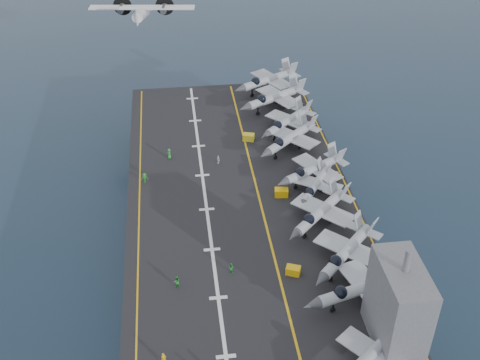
{
  "coord_description": "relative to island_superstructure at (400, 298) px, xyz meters",
  "views": [
    {
      "loc": [
        -10.3,
        -78.25,
        70.46
      ],
      "look_at": [
        0.0,
        4.0,
        13.0
      ],
      "focal_mm": 45.0,
      "sensor_mm": 36.0,
      "label": 1
    }
  ],
  "objects": [
    {
      "name": "landing_centerline",
      "position": [
        -21.0,
        30.0,
        -7.48
      ],
      "size": [
        0.5,
        90.0,
        0.02
      ],
      "primitive_type": "cube",
      "color": "silver",
      "rests_on": "flight_deck"
    },
    {
      "name": "tow_cart_b",
      "position": [
        -8.18,
        32.23,
        -6.83
      ],
      "size": [
        2.43,
        1.76,
        1.34
      ],
      "primitive_type": null,
      "color": "#DEA606",
      "rests_on": "flight_deck"
    },
    {
      "name": "tow_cart_c",
      "position": [
        -11.17,
        51.05,
        -6.85
      ],
      "size": [
        2.5,
        1.99,
        1.31
      ],
      "primitive_type": null,
      "color": "yellow",
      "rests_on": "flight_deck"
    },
    {
      "name": "fighter_jet_6",
      "position": [
        -3.99,
        46.61,
        -4.82
      ],
      "size": [
        18.36,
        18.0,
        5.36
      ],
      "primitive_type": null,
      "color": "gray",
      "rests_on": "flight_deck"
    },
    {
      "name": "crew_5",
      "position": [
        -26.61,
        46.4,
        -6.51
      ],
      "size": [
        0.89,
        1.25,
        1.97
      ],
      "primitive_type": "imported",
      "color": "#268C33",
      "rests_on": "flight_deck"
    },
    {
      "name": "crew_7",
      "position": [
        -18.68,
        14.89,
        -6.69
      ],
      "size": [
        1.17,
        1.11,
        1.62
      ],
      "primitive_type": "imported",
      "color": "#268C33",
      "rests_on": "flight_deck"
    },
    {
      "name": "fighter_jet_2",
      "position": [
        -2.02,
        14.4,
        -4.84
      ],
      "size": [
        17.96,
        18.15,
        5.32
      ],
      "primitive_type": null,
      "color": "gray",
      "rests_on": "flight_deck"
    },
    {
      "name": "fighter_jet_4",
      "position": [
        -2.56,
        31.64,
        -5.29
      ],
      "size": [
        14.1,
        15.31,
        4.42
      ],
      "primitive_type": null,
      "color": "#8E979D",
      "rests_on": "flight_deck"
    },
    {
      "name": "ground",
      "position": [
        -15.0,
        30.0,
        -17.9
      ],
      "size": [
        500.0,
        500.0,
        0.0
      ],
      "primitive_type": "plane",
      "color": "#142135",
      "rests_on": "ground"
    },
    {
      "name": "deck_edge_stbd",
      "position": [
        3.5,
        30.0,
        -7.48
      ],
      "size": [
        0.25,
        90.0,
        0.02
      ],
      "primitive_type": "cube",
      "color": "gold",
      "rests_on": "flight_deck"
    },
    {
      "name": "tow_cart_a",
      "position": [
        -9.93,
        13.41,
        -6.89
      ],
      "size": [
        2.38,
        1.99,
        1.22
      ],
      "primitive_type": null,
      "color": "#E0AC0B",
      "rests_on": "flight_deck"
    },
    {
      "name": "crew_3",
      "position": [
        -31.06,
        39.05,
        -6.56
      ],
      "size": [
        1.14,
        0.76,
        1.89
      ],
      "primitive_type": "imported",
      "color": "#1C841F",
      "rests_on": "flight_deck"
    },
    {
      "name": "fighter_jet_9",
      "position": [
        -3.91,
        71.68,
        -4.64
      ],
      "size": [
        19.72,
        17.65,
        5.71
      ],
      "primitive_type": null,
      "color": "gray",
      "rests_on": "flight_deck"
    },
    {
      "name": "crew_4",
      "position": [
        -17.81,
        43.55,
        -6.68
      ],
      "size": [
        0.97,
        1.15,
        1.64
      ],
      "primitive_type": "imported",
      "color": "silver",
      "rests_on": "flight_deck"
    },
    {
      "name": "crew_2",
      "position": [
        -26.53,
        12.94,
        -6.57
      ],
      "size": [
        1.19,
        0.87,
        1.85
      ],
      "primitive_type": "imported",
      "color": "#268C33",
      "rests_on": "flight_deck"
    },
    {
      "name": "fighter_jet_3",
      "position": [
        -3.6,
        23.94,
        -4.86
      ],
      "size": [
        17.9,
        17.88,
        5.27
      ],
      "primitive_type": null,
      "color": "gray",
      "rests_on": "flight_deck"
    },
    {
      "name": "hull",
      "position": [
        -15.0,
        30.0,
        -12.9
      ],
      "size": [
        36.0,
        90.0,
        10.0
      ],
      "primitive_type": "cube",
      "color": "#56595E",
      "rests_on": "ground"
    },
    {
      "name": "fighter_jet_0",
      "position": [
        -4.21,
        -3.75,
        -5.2
      ],
      "size": [
        15.89,
        15.16,
        4.61
      ],
      "primitive_type": null,
      "color": "#979EA6",
      "rests_on": "flight_deck"
    },
    {
      "name": "fighter_jet_7",
      "position": [
        -3.22,
        53.14,
        -4.92
      ],
      "size": [
        17.61,
        17.43,
        5.16
      ],
      "primitive_type": null,
      "color": "#9CA6AC",
      "rests_on": "flight_deck"
    },
    {
      "name": "deck_edge_port",
      "position": [
        -32.0,
        30.0,
        -7.48
      ],
      "size": [
        0.25,
        90.0,
        0.02
      ],
      "primitive_type": "cube",
      "color": "gold",
      "rests_on": "flight_deck"
    },
    {
      "name": "foul_line",
      "position": [
        -12.0,
        30.0,
        -7.48
      ],
      "size": [
        0.35,
        90.0,
        0.02
      ],
      "primitive_type": "cube",
      "color": "gold",
      "rests_on": "flight_deck"
    },
    {
      "name": "transport_plane",
      "position": [
        -30.76,
        89.06,
        5.3
      ],
      "size": [
        25.89,
        19.22,
        5.69
      ],
      "primitive_type": null,
      "color": "white"
    },
    {
      "name": "fighter_jet_8",
      "position": [
        -3.91,
        63.18,
        -4.64
      ],
      "size": [
        19.72,
        17.65,
        5.71
      ],
      "primitive_type": null,
      "color": "gray",
      "rests_on": "flight_deck"
    },
    {
      "name": "fighter_jet_1",
      "position": [
        -1.9,
        6.86,
        -4.76
      ],
      "size": [
        18.07,
        14.47,
        5.48
      ],
      "primitive_type": null,
      "color": "gray",
      "rests_on": "flight_deck"
    },
    {
      "name": "island_superstructure",
      "position": [
        0.0,
        0.0,
        0.0
      ],
      "size": [
        5.0,
        10.0,
        15.0
      ],
      "primitive_type": null,
      "color": "#56595E",
      "rests_on": "flight_deck"
    },
    {
      "name": "crew_1",
      "position": [
        -28.57,
        -0.1,
        -6.62
      ],
      "size": [
        1.24,
        1.04,
        1.77
      ],
      "primitive_type": "imported",
      "color": "#E5AC0A",
      "rests_on": "flight_deck"
    },
    {
      "name": "fighter_jet_5",
      "position": [
        -1.86,
        36.07,
        -4.98
      ],
      "size": [
        17.41,
        15.6,
        5.04
      ],
      "primitive_type": null,
      "color": "#A3ABB3",
      "rests_on": "flight_deck"
    },
    {
      "name": "flight_deck",
      "position": [
        -15.0,
        30.0,
        -7.7
      ],
      "size": [
        38.0,
        92.0,
        0.4
      ],
      "primitive_type": "cube",
      "color": "black",
      "rests_on": "hull"
    }
  ]
}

